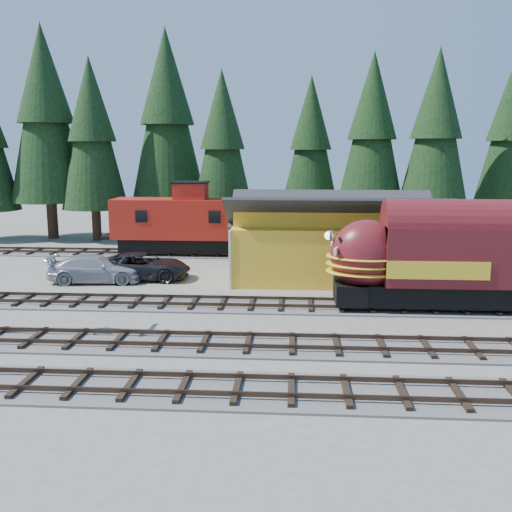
# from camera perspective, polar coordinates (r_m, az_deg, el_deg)

# --- Properties ---
(ground) EXTENTS (120.00, 120.00, 0.00)m
(ground) POSITION_cam_1_polar(r_m,az_deg,el_deg) (25.51, 9.08, -7.56)
(ground) COLOR #6B665B
(ground) RESTS_ON ground
(track_spur) EXTENTS (32.00, 3.20, 0.33)m
(track_spur) POSITION_cam_1_polar(r_m,az_deg,el_deg) (43.53, -6.30, 0.19)
(track_spur) COLOR #4C4947
(track_spur) RESTS_ON ground
(depot) EXTENTS (12.80, 7.00, 5.30)m
(depot) POSITION_cam_1_polar(r_m,az_deg,el_deg) (35.06, 7.70, 2.44)
(depot) COLOR gold
(depot) RESTS_ON ground
(conifer_backdrop) EXTENTS (78.05, 20.66, 16.03)m
(conifer_backdrop) POSITION_cam_1_polar(r_m,az_deg,el_deg) (48.93, 13.69, 12.26)
(conifer_backdrop) COLOR black
(conifer_backdrop) RESTS_ON ground
(locomotive) EXTENTS (15.34, 3.05, 4.17)m
(locomotive) POSITION_cam_1_polar(r_m,az_deg,el_deg) (30.04, 21.26, -0.55)
(locomotive) COLOR black
(locomotive) RESTS_ON ground
(caboose) EXTENTS (9.81, 2.84, 5.10)m
(caboose) POSITION_cam_1_polar(r_m,az_deg,el_deg) (43.34, -7.68, 3.43)
(caboose) COLOR black
(caboose) RESTS_ON ground
(pickup_truck_a) EXTENTS (5.89, 2.81, 1.62)m
(pickup_truck_a) POSITION_cam_1_polar(r_m,az_deg,el_deg) (35.77, -11.28, -1.01)
(pickup_truck_a) COLOR black
(pickup_truck_a) RESTS_ON ground
(pickup_truck_b) EXTENTS (5.83, 2.83, 1.63)m
(pickup_truck_b) POSITION_cam_1_polar(r_m,az_deg,el_deg) (35.62, -15.71, -1.24)
(pickup_truck_b) COLOR #AAADB2
(pickup_truck_b) RESTS_ON ground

